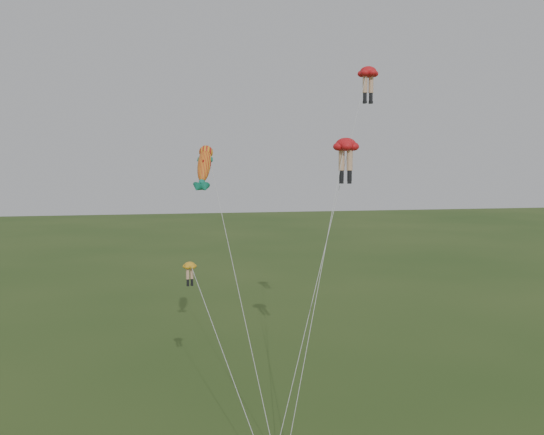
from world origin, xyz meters
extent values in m
ellipsoid|color=red|center=(7.31, 7.37, 19.68)|extent=(1.41, 1.41, 0.66)
cylinder|color=#E1AB85|center=(7.11, 7.35, 18.91)|extent=(0.29, 0.29, 1.01)
cylinder|color=black|center=(7.11, 7.35, 18.15)|extent=(0.23, 0.23, 0.50)
cube|color=black|center=(7.11, 7.35, 17.83)|extent=(0.19, 0.30, 0.15)
cylinder|color=#E1AB85|center=(7.51, 7.38, 18.91)|extent=(0.29, 0.29, 1.01)
cylinder|color=black|center=(7.51, 7.38, 18.15)|extent=(0.23, 0.23, 0.50)
cube|color=black|center=(7.51, 7.38, 17.83)|extent=(0.19, 0.30, 0.15)
cylinder|color=silver|center=(3.60, 3.53, 10.11)|extent=(7.45, 7.72, 19.80)
ellipsoid|color=red|center=(4.67, 3.77, 15.11)|extent=(2.02, 2.02, 0.74)
cylinder|color=#E1AB85|center=(4.47, 3.89, 14.24)|extent=(0.33, 0.33, 1.13)
cylinder|color=black|center=(4.47, 3.89, 13.39)|extent=(0.26, 0.26, 0.57)
cube|color=black|center=(4.47, 3.89, 13.02)|extent=(0.33, 0.38, 0.16)
cylinder|color=#E1AB85|center=(4.86, 3.66, 14.24)|extent=(0.33, 0.33, 1.13)
cylinder|color=black|center=(4.86, 3.66, 13.39)|extent=(0.26, 0.26, 0.57)
cube|color=black|center=(4.86, 3.66, 13.02)|extent=(0.33, 0.38, 0.16)
cylinder|color=silver|center=(2.47, 1.47, 7.85)|extent=(4.43, 4.65, 15.26)
ellipsoid|color=gold|center=(-3.87, 5.28, 8.41)|extent=(0.98, 0.98, 0.40)
cylinder|color=#E1AB85|center=(-3.99, 5.25, 7.95)|extent=(0.18, 0.18, 0.61)
cylinder|color=black|center=(-3.99, 5.25, 7.49)|extent=(0.14, 0.14, 0.30)
cube|color=black|center=(-3.99, 5.25, 7.29)|extent=(0.14, 0.20, 0.09)
cylinder|color=#E1AB85|center=(-3.75, 5.32, 7.95)|extent=(0.18, 0.18, 0.61)
cylinder|color=black|center=(-3.75, 5.32, 7.49)|extent=(0.14, 0.14, 0.30)
cube|color=black|center=(-3.75, 5.32, 7.29)|extent=(0.14, 0.20, 0.09)
cylinder|color=silver|center=(-2.52, 0.60, 4.41)|extent=(2.73, 9.39, 8.41)
ellipsoid|color=#FFAB20|center=(-2.67, 8.41, 14.06)|extent=(1.56, 2.67, 2.76)
sphere|color=#FFAB20|center=(-2.67, 8.41, 14.06)|extent=(1.22, 1.47, 1.27)
cone|color=#137E62|center=(-2.67, 8.41, 14.06)|extent=(1.01, 1.36, 1.18)
cone|color=#137E62|center=(-2.67, 8.41, 14.06)|extent=(1.01, 1.36, 1.18)
cone|color=#137E62|center=(-2.67, 8.41, 14.06)|extent=(0.57, 0.76, 0.66)
cone|color=#137E62|center=(-2.67, 8.41, 14.06)|extent=(0.57, 0.76, 0.66)
cone|color=#B11213|center=(-2.67, 8.41, 14.06)|extent=(0.61, 0.76, 0.66)
cylinder|color=silver|center=(-1.54, 3.91, 7.14)|extent=(2.31, 9.05, 13.86)
camera|label=1|loc=(-6.45, -28.23, 13.93)|focal=40.00mm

